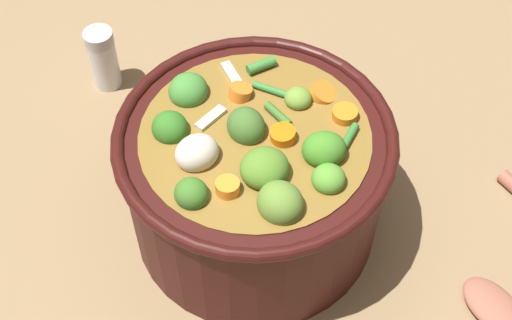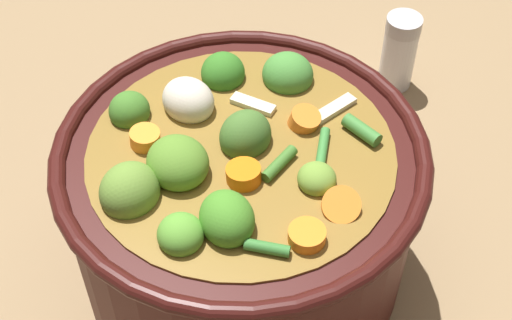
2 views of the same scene
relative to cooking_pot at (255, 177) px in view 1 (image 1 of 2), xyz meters
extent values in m
plane|color=#8C704C|center=(0.00, 0.00, -0.08)|extent=(1.10, 1.10, 0.00)
cylinder|color=#38110F|center=(0.00, 0.00, -0.01)|extent=(0.27, 0.27, 0.15)
torus|color=#38110F|center=(0.00, 0.00, 0.07)|extent=(0.28, 0.28, 0.01)
cylinder|color=olive|center=(0.00, 0.00, 0.00)|extent=(0.23, 0.23, 0.14)
ellipsoid|color=#436C2B|center=(0.01, 0.00, 0.07)|extent=(0.05, 0.05, 0.04)
ellipsoid|color=olive|center=(-0.01, -0.06, 0.07)|extent=(0.04, 0.04, 0.02)
ellipsoid|color=#458836|center=(0.09, -0.01, 0.07)|extent=(0.04, 0.04, 0.03)
ellipsoid|color=olive|center=(-0.07, 0.06, 0.07)|extent=(0.05, 0.05, 0.04)
ellipsoid|color=#458827|center=(-0.07, -0.01, 0.08)|extent=(0.06, 0.06, 0.03)
ellipsoid|color=#3F7627|center=(0.01, 0.09, 0.07)|extent=(0.04, 0.04, 0.03)
ellipsoid|color=#56862B|center=(-0.03, 0.04, 0.08)|extent=(0.06, 0.06, 0.04)
ellipsoid|color=#579831|center=(-0.09, 0.01, 0.07)|extent=(0.04, 0.04, 0.03)
ellipsoid|color=#337522|center=(0.07, 0.04, 0.07)|extent=(0.04, 0.04, 0.03)
cylinder|color=orange|center=(0.04, -0.04, 0.07)|extent=(0.03, 0.03, 0.02)
cylinder|color=orange|center=(-0.06, -0.07, 0.07)|extent=(0.03, 0.03, 0.01)
cylinder|color=orange|center=(-0.03, -0.01, 0.07)|extent=(0.04, 0.04, 0.02)
cylinder|color=orange|center=(-0.02, 0.07, 0.07)|extent=(0.03, 0.03, 0.02)
cylinder|color=orange|center=(-0.03, -0.08, 0.07)|extent=(0.04, 0.03, 0.02)
ellipsoid|color=beige|center=(0.03, 0.05, 0.08)|extent=(0.05, 0.05, 0.03)
cylinder|color=#3A8037|center=(0.02, -0.06, 0.07)|extent=(0.04, 0.01, 0.01)
cylinder|color=#367831|center=(-0.08, -0.05, 0.07)|extent=(0.01, 0.03, 0.01)
cylinder|color=#3F7129|center=(-0.01, -0.03, 0.07)|extent=(0.04, 0.02, 0.01)
cylinder|color=#3E8035|center=(0.04, -0.08, 0.07)|extent=(0.02, 0.03, 0.01)
cube|color=beige|center=(0.05, 0.01, 0.07)|extent=(0.02, 0.04, 0.01)
cube|color=beige|center=(0.06, -0.05, 0.07)|extent=(0.04, 0.03, 0.01)
ellipsoid|color=#9F5D49|center=(-0.27, -0.04, -0.07)|extent=(0.09, 0.07, 0.02)
cylinder|color=silver|center=(0.28, -0.08, -0.05)|extent=(0.04, 0.04, 0.07)
cylinder|color=#B7B7BC|center=(0.28, -0.08, 0.00)|extent=(0.04, 0.04, 0.02)
camera|label=1|loc=(-0.24, 0.37, 0.60)|focal=49.78mm
camera|label=2|loc=(-0.35, -0.13, 0.47)|focal=52.21mm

